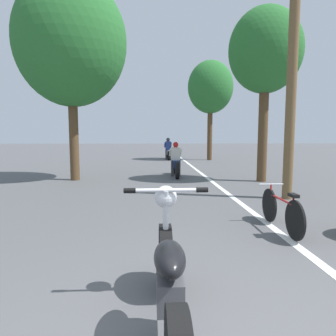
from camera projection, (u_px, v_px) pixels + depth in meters
The scene contains 9 objects.
lane_stripe_edge at pixel (195, 169), 14.34m from camera, with size 0.14×48.00×0.01m, color white.
utility_pole at pixel (292, 81), 7.18m from camera, with size 1.10×0.24×5.59m.
roadside_tree_right_near at pixel (266, 52), 9.90m from camera, with size 2.44×2.20×5.79m.
roadside_tree_right_far at pixel (210, 88), 19.07m from camera, with size 2.90×2.61×6.33m.
roadside_tree_left at pixel (71, 42), 10.17m from camera, with size 3.78×3.41×6.92m.
motorcycle_foreground at pixel (169, 280), 2.32m from camera, with size 0.78×2.17×1.09m.
motorcycle_rider_lead at pixel (176, 163), 11.59m from camera, with size 0.50×2.05×1.33m.
motorcycle_rider_far at pixel (168, 151), 19.92m from camera, with size 0.50×1.96×1.44m.
bicycle_parked at pixel (281, 210), 4.96m from camera, with size 0.44×1.60×0.71m.
Camera 1 is at (-0.42, -1.78, 1.56)m, focal length 32.00 mm.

